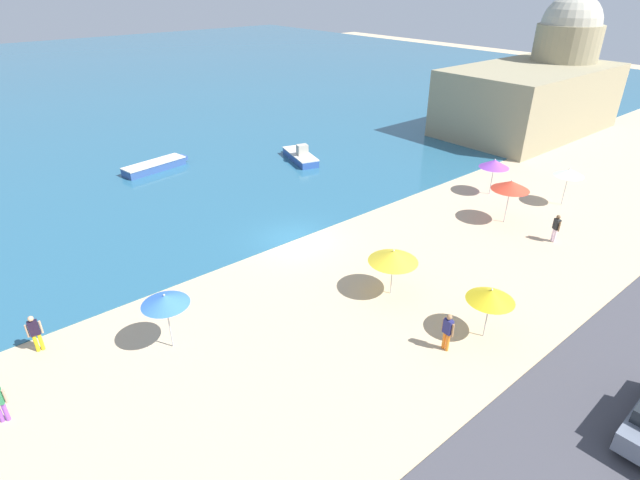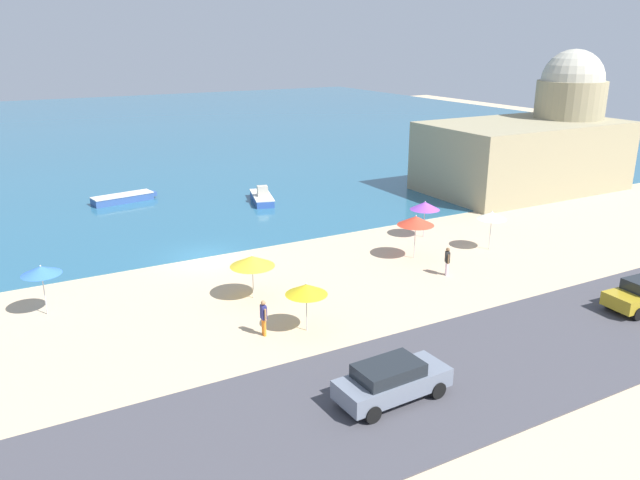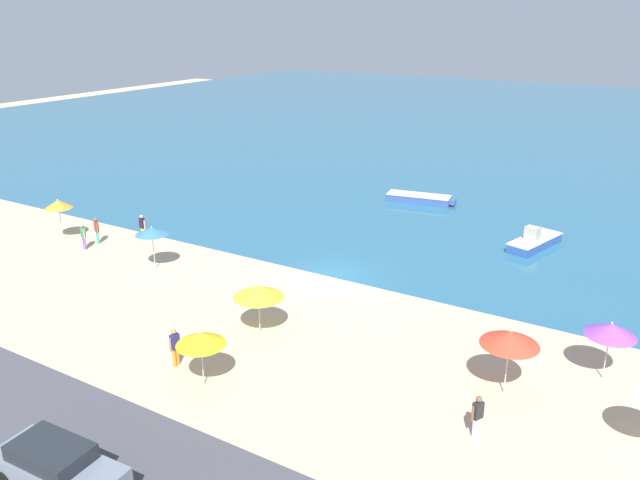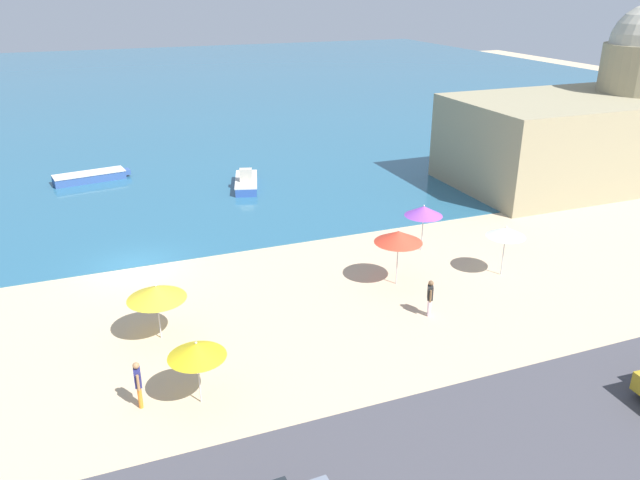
{
  "view_description": "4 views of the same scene",
  "coord_description": "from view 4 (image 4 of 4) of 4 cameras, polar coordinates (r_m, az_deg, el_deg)",
  "views": [
    {
      "loc": [
        -14.72,
        -19.84,
        13.23
      ],
      "look_at": [
        -0.83,
        -3.22,
        1.62
      ],
      "focal_mm": 28.0,
      "sensor_mm": 36.0,
      "label": 1
    },
    {
      "loc": [
        -11.02,
        -34.44,
        12.78
      ],
      "look_at": [
        5.05,
        -5.45,
        1.89
      ],
      "focal_mm": 35.0,
      "sensor_mm": 36.0,
      "label": 2
    },
    {
      "loc": [
        15.49,
        -27.3,
        13.65
      ],
      "look_at": [
        -1.18,
        0.7,
        1.74
      ],
      "focal_mm": 35.0,
      "sensor_mm": 36.0,
      "label": 3
    },
    {
      "loc": [
        -1.65,
        -29.07,
        13.01
      ],
      "look_at": [
        7.89,
        -4.78,
        2.13
      ],
      "focal_mm": 35.0,
      "sensor_mm": 36.0,
      "label": 4
    }
  ],
  "objects": [
    {
      "name": "sea",
      "position": [
        85.08,
        -20.57,
        12.46
      ],
      "size": [
        150.0,
        110.0,
        0.05
      ],
      "primitive_type": "cube",
      "color": "#285F7E",
      "rests_on": "ground_plane"
    },
    {
      "name": "skiff_offshore",
      "position": [
        42.61,
        -6.76,
        5.29
      ],
      "size": [
        2.57,
        4.84,
        1.42
      ],
      "color": "#2F53A1",
      "rests_on": "sea"
    },
    {
      "name": "ground_plane",
      "position": [
        31.89,
        -16.57,
        -2.45
      ],
      "size": [
        160.0,
        160.0,
        0.0
      ],
      "primitive_type": "plane",
      "color": "#CAB08C"
    },
    {
      "name": "harbor_fortress",
      "position": [
        47.68,
        24.06,
        9.72
      ],
      "size": [
        17.17,
        9.63,
        11.71
      ],
      "color": "gray",
      "rests_on": "ground_plane"
    },
    {
      "name": "beach_umbrella_1",
      "position": [
        32.24,
        9.46,
        2.64
      ],
      "size": [
        1.96,
        1.96,
        2.48
      ],
      "color": "#B2B2B7",
      "rests_on": "ground_plane"
    },
    {
      "name": "bather_1",
      "position": [
        26.36,
        10.02,
        -5.08
      ],
      "size": [
        0.36,
        0.52,
        1.62
      ],
      "color": "white",
      "rests_on": "ground_plane"
    },
    {
      "name": "beach_umbrella_6",
      "position": [
        30.27,
        16.64,
        0.72
      ],
      "size": [
        1.84,
        1.84,
        2.5
      ],
      "color": "#B2B2B7",
      "rests_on": "ground_plane"
    },
    {
      "name": "skiff_nearshore",
      "position": [
        46.52,
        -20.25,
        5.45
      ],
      "size": [
        5.27,
        2.19,
        0.63
      ],
      "color": "#345594",
      "rests_on": "sea"
    },
    {
      "name": "bather_2",
      "position": [
        21.6,
        -16.29,
        -12.36
      ],
      "size": [
        0.24,
        0.57,
        1.69
      ],
      "color": "orange",
      "rests_on": "ground_plane"
    },
    {
      "name": "beach_umbrella_4",
      "position": [
        20.74,
        -11.22,
        -9.84
      ],
      "size": [
        1.92,
        1.92,
        2.34
      ],
      "color": "#B2B2B7",
      "rests_on": "ground_plane"
    },
    {
      "name": "beach_umbrella_7",
      "position": [
        24.68,
        -14.75,
        -4.66
      ],
      "size": [
        2.28,
        2.28,
        2.34
      ],
      "color": "#B2B2B7",
      "rests_on": "ground_plane"
    },
    {
      "name": "beach_umbrella_5",
      "position": [
        28.25,
        7.19,
        0.3
      ],
      "size": [
        2.2,
        2.2,
        2.7
      ],
      "color": "#B2B2B7",
      "rests_on": "ground_plane"
    }
  ]
}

